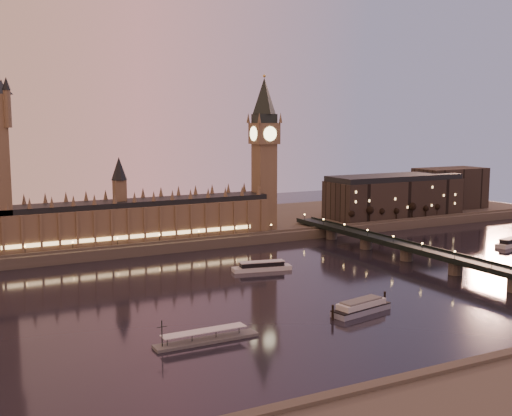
% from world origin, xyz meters
% --- Properties ---
extents(ground, '(700.00, 700.00, 0.00)m').
position_xyz_m(ground, '(0.00, 0.00, 0.00)').
color(ground, black).
rests_on(ground, ground).
extents(far_embankment, '(560.00, 130.00, 6.00)m').
position_xyz_m(far_embankment, '(30.00, 165.00, 3.00)').
color(far_embankment, '#423D35').
rests_on(far_embankment, ground).
extents(palace_of_westminster, '(180.00, 26.62, 52.00)m').
position_xyz_m(palace_of_westminster, '(-40.12, 120.99, 21.71)').
color(palace_of_westminster, brown).
rests_on(palace_of_westminster, ground).
extents(big_ben, '(17.68, 17.68, 104.00)m').
position_xyz_m(big_ben, '(53.99, 120.99, 63.95)').
color(big_ben, brown).
rests_on(big_ben, ground).
extents(westminster_bridge, '(13.20, 260.00, 15.30)m').
position_xyz_m(westminster_bridge, '(91.61, 0.00, 5.52)').
color(westminster_bridge, black).
rests_on(westminster_bridge, ground).
extents(city_block, '(155.00, 45.00, 34.00)m').
position_xyz_m(city_block, '(194.94, 130.93, 22.24)').
color(city_block, black).
rests_on(city_block, ground).
extents(bare_tree_0, '(5.12, 5.12, 10.42)m').
position_xyz_m(bare_tree_0, '(120.61, 109.00, 13.75)').
color(bare_tree_0, black).
rests_on(bare_tree_0, ground).
extents(bare_tree_1, '(5.12, 5.12, 10.42)m').
position_xyz_m(bare_tree_1, '(134.04, 109.00, 13.75)').
color(bare_tree_1, black).
rests_on(bare_tree_1, ground).
extents(bare_tree_2, '(5.12, 5.12, 10.42)m').
position_xyz_m(bare_tree_2, '(147.47, 109.00, 13.75)').
color(bare_tree_2, black).
rests_on(bare_tree_2, ground).
extents(bare_tree_3, '(5.12, 5.12, 10.42)m').
position_xyz_m(bare_tree_3, '(160.91, 109.00, 13.75)').
color(bare_tree_3, black).
rests_on(bare_tree_3, ground).
extents(bare_tree_4, '(5.12, 5.12, 10.42)m').
position_xyz_m(bare_tree_4, '(174.34, 109.00, 13.75)').
color(bare_tree_4, black).
rests_on(bare_tree_4, ground).
extents(bare_tree_5, '(5.12, 5.12, 10.42)m').
position_xyz_m(bare_tree_5, '(187.77, 109.00, 13.75)').
color(bare_tree_5, black).
rests_on(bare_tree_5, ground).
extents(bare_tree_6, '(5.12, 5.12, 10.42)m').
position_xyz_m(bare_tree_6, '(201.20, 109.00, 13.75)').
color(bare_tree_6, black).
rests_on(bare_tree_6, ground).
extents(cruise_boat_a, '(32.65, 13.13, 5.11)m').
position_xyz_m(cruise_boat_a, '(6.37, 35.64, 2.25)').
color(cruise_boat_a, silver).
rests_on(cruise_boat_a, ground).
extents(cruise_boat_b, '(30.35, 13.40, 5.44)m').
position_xyz_m(cruise_boat_b, '(180.61, 20.69, 2.40)').
color(cruise_boat_b, silver).
rests_on(cruise_boat_b, ground).
extents(moored_barge, '(32.65, 13.55, 6.10)m').
position_xyz_m(moored_barge, '(7.28, -50.52, 2.57)').
color(moored_barge, '#8089A3').
rests_on(moored_barge, ground).
extents(pontoon_pier, '(39.66, 6.61, 10.58)m').
position_xyz_m(pontoon_pier, '(-64.31, -52.89, 1.14)').
color(pontoon_pier, '#595B5E').
rests_on(pontoon_pier, ground).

